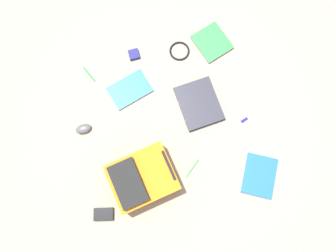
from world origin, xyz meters
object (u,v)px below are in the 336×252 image
at_px(backpack, 142,178).
at_px(computer_mouse, 83,129).
at_px(pen_black, 193,168).
at_px(cable_coil, 180,51).
at_px(book_blue, 130,90).
at_px(usb_stick, 244,120).
at_px(earbud_pouch, 134,54).
at_px(book_manual, 259,176).
at_px(laptop, 199,104).
at_px(book_red, 212,42).
at_px(power_brick, 104,214).
at_px(pen_blue, 89,74).

height_order(backpack, computer_mouse, backpack).
bearing_deg(pen_black, cable_coil, 169.89).
height_order(book_blue, usb_stick, book_blue).
xyz_separation_m(earbud_pouch, usb_stick, (0.66, 0.60, -0.01)).
bearing_deg(cable_coil, book_manual, 14.76).
bearing_deg(usb_stick, laptop, -125.81).
xyz_separation_m(book_red, computer_mouse, (0.36, -1.01, 0.01)).
distance_m(backpack, book_blue, 0.61).
height_order(laptop, book_blue, laptop).
xyz_separation_m(laptop, book_manual, (0.57, 0.24, -0.01)).
distance_m(backpack, pen_black, 0.34).
xyz_separation_m(book_blue, earbud_pouch, (-0.24, 0.09, 0.01)).
relative_size(computer_mouse, earbud_pouch, 1.46).
relative_size(laptop, book_red, 1.15).
relative_size(power_brick, earbud_pouch, 1.73).
bearing_deg(pen_black, earbud_pouch, -168.83).
relative_size(backpack, book_manual, 1.29).
xyz_separation_m(cable_coil, usb_stick, (0.60, 0.28, -0.00)).
relative_size(book_red, power_brick, 2.39).
xyz_separation_m(backpack, pen_blue, (-0.79, -0.18, -0.09)).
height_order(book_red, pen_blue, book_red).
bearing_deg(power_brick, laptop, 123.59).
bearing_deg(pen_blue, book_red, 89.55).
height_order(laptop, usb_stick, laptop).
xyz_separation_m(backpack, cable_coil, (-0.79, 0.48, -0.08)).
distance_m(pen_blue, usb_stick, 1.12).
bearing_deg(pen_black, book_manual, 67.61).
bearing_deg(computer_mouse, pen_blue, 160.91).
height_order(laptop, book_manual, laptop).
height_order(book_manual, power_brick, power_brick).
relative_size(earbud_pouch, usb_stick, 1.40).
bearing_deg(earbud_pouch, power_brick, -24.78).
relative_size(computer_mouse, pen_black, 0.74).
height_order(laptop, earbud_pouch, laptop).
distance_m(laptop, earbud_pouch, 0.58).
height_order(pen_black, earbud_pouch, earbud_pouch).
bearing_deg(book_red, pen_blue, -90.45).
xyz_separation_m(pen_black, usb_stick, (-0.21, 0.43, -0.00)).
distance_m(laptop, book_red, 0.46).
bearing_deg(usb_stick, computer_mouse, -102.50).
bearing_deg(usb_stick, earbud_pouch, -137.58).
distance_m(power_brick, pen_black, 0.64).
xyz_separation_m(pen_blue, earbud_pouch, (-0.05, 0.34, 0.01)).
bearing_deg(laptop, cable_coil, -177.25).
distance_m(computer_mouse, cable_coil, 0.86).
bearing_deg(book_manual, book_blue, -140.10).
bearing_deg(earbud_pouch, backpack, -10.76).
xyz_separation_m(book_manual, usb_stick, (-0.38, 0.03, -0.01)).
relative_size(book_manual, power_brick, 2.71).
distance_m(book_red, pen_blue, 0.89).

